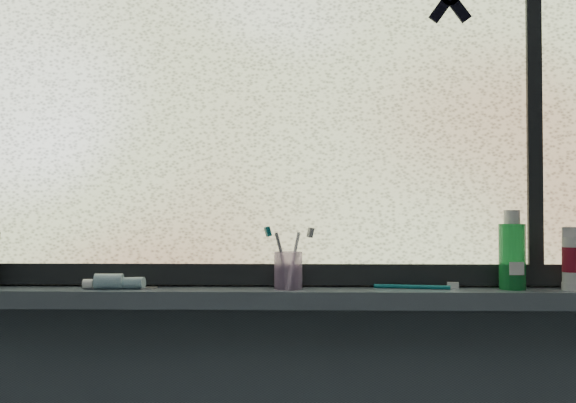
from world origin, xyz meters
The scene contains 10 objects.
wall_back centered at (0.00, 1.30, 1.25)m, with size 3.00×0.01×2.50m, color #9EA3A8.
windowsill centered at (0.00, 1.23, 1.00)m, with size 1.62×0.14×0.04m, color #505D6A.
window_pane centered at (0.00, 1.28, 1.53)m, with size 1.50×0.01×1.00m, color silver.
frame_bottom centered at (0.00, 1.28, 1.05)m, with size 1.60×0.03×0.05m, color black.
frame_mullion centered at (0.60, 1.28, 1.53)m, with size 0.04×0.03×1.00m, color black.
toothpaste_tube centered at (-0.39, 1.21, 1.04)m, with size 0.20×0.04×0.04m, color white, non-canonical shape.
toothbrush_cup centered at (0.01, 1.22, 1.06)m, with size 0.07×0.07×0.09m, color #D6ACE4.
toothbrush_lying centered at (0.30, 1.24, 1.03)m, with size 0.22×0.02×0.01m, color #0C6771, non-canonical shape.
mouthwash_bottle centered at (0.53, 1.23, 1.11)m, with size 0.06×0.06×0.15m, color green.
cream_tube centered at (0.66, 1.21, 1.10)m, with size 0.04×0.04×0.10m, color silver.
Camera 1 is at (0.05, -0.27, 1.19)m, focal length 40.00 mm.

